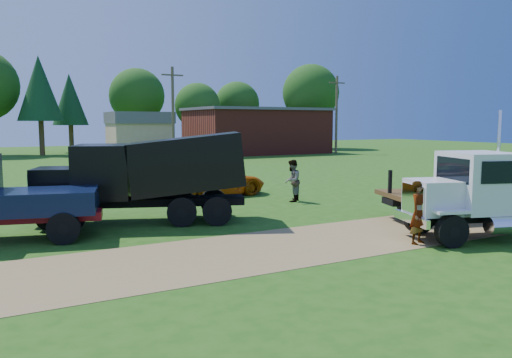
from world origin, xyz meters
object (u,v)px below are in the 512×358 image
orange_pickup (215,181)px  flatbed_trailer (478,197)px  white_semi_tractor (480,195)px  black_dump_truck (149,173)px  spectator_a (419,213)px

orange_pickup → flatbed_trailer: flatbed_trailer is taller
white_semi_tractor → orange_pickup: white_semi_tractor is taller
orange_pickup → flatbed_trailer: (6.41, -10.13, 0.10)m
white_semi_tractor → flatbed_trailer: white_semi_tractor is taller
white_semi_tractor → orange_pickup: 12.89m
black_dump_truck → spectator_a: black_dump_truck is taller
orange_pickup → flatbed_trailer: size_ratio=0.67×
orange_pickup → spectator_a: bearing=-179.4°
white_semi_tractor → spectator_a: bearing=-171.4°
black_dump_truck → orange_pickup: (4.79, 4.93, -1.09)m
flatbed_trailer → white_semi_tractor: bearing=-124.2°
orange_pickup → flatbed_trailer: 11.99m
orange_pickup → white_semi_tractor: bearing=-169.5°
white_semi_tractor → black_dump_truck: 11.20m
black_dump_truck → flatbed_trailer: (11.20, -5.20, -0.99)m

